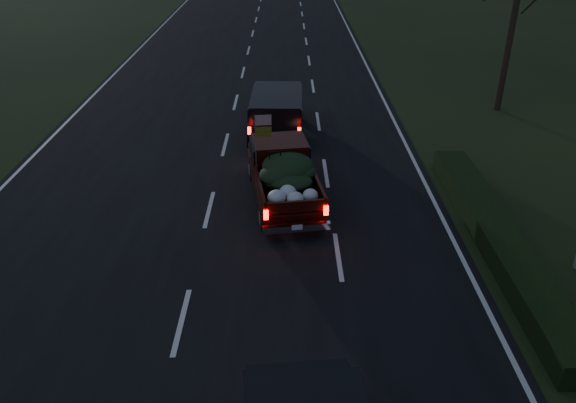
# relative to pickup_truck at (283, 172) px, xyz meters

# --- Properties ---
(ground) EXTENTS (120.00, 120.00, 0.00)m
(ground) POSITION_rel_pickup_truck_xyz_m (-2.19, -5.70, -0.90)
(ground) COLOR black
(ground) RESTS_ON ground
(road_asphalt) EXTENTS (14.00, 120.00, 0.02)m
(road_asphalt) POSITION_rel_pickup_truck_xyz_m (-2.19, -5.70, -0.89)
(road_asphalt) COLOR black
(road_asphalt) RESTS_ON ground
(hedge_row) EXTENTS (1.00, 10.00, 0.60)m
(hedge_row) POSITION_rel_pickup_truck_xyz_m (5.61, -2.70, -0.60)
(hedge_row) COLOR black
(hedge_row) RESTS_ON ground
(pickup_truck) EXTENTS (2.40, 4.81, 2.41)m
(pickup_truck) POSITION_rel_pickup_truck_xyz_m (0.00, 0.00, 0.00)
(pickup_truck) COLOR black
(pickup_truck) RESTS_ON ground
(lead_suv) EXTENTS (2.05, 4.70, 1.34)m
(lead_suv) POSITION_rel_pickup_truck_xyz_m (-0.27, 5.40, 0.11)
(lead_suv) COLOR black
(lead_suv) RESTS_ON ground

